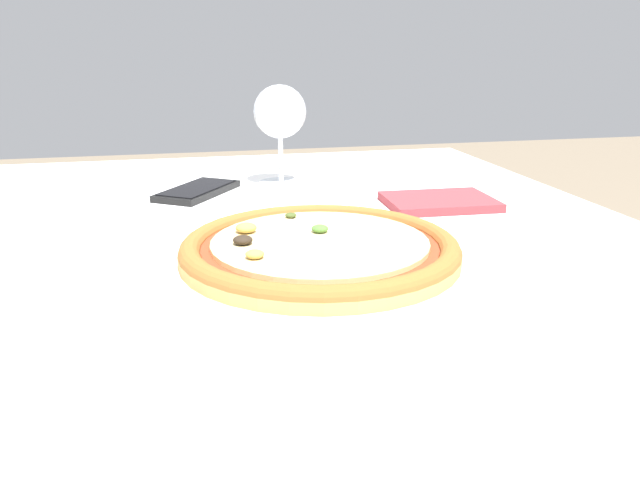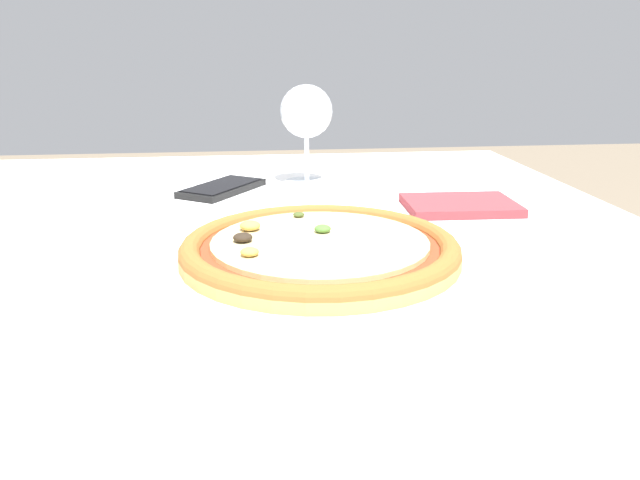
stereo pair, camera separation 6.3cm
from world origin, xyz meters
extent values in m
cube|color=brown|center=(0.00, 0.00, 0.71)|extent=(1.16, 1.06, 0.04)
cube|color=white|center=(0.00, 0.00, 0.73)|extent=(1.26, 1.16, 0.01)
cylinder|color=brown|center=(0.52, 0.47, 0.34)|extent=(0.06, 0.06, 0.69)
cylinder|color=white|center=(0.19, -0.10, 0.73)|extent=(0.31, 0.31, 0.01)
cylinder|color=tan|center=(0.19, -0.10, 0.75)|extent=(0.29, 0.29, 0.01)
torus|color=#935B28|center=(0.19, -0.10, 0.75)|extent=(0.29, 0.29, 0.02)
cylinder|color=#BC381E|center=(0.19, -0.10, 0.75)|extent=(0.24, 0.24, 0.00)
cylinder|color=beige|center=(0.19, -0.10, 0.76)|extent=(0.22, 0.22, 0.00)
ellipsoid|color=#2D2319|center=(0.11, -0.09, 0.76)|extent=(0.02, 0.02, 0.01)
ellipsoid|color=#4C7A33|center=(0.19, -0.07, 0.76)|extent=(0.02, 0.02, 0.01)
ellipsoid|color=#425123|center=(0.17, -0.01, 0.76)|extent=(0.01, 0.01, 0.01)
ellipsoid|color=#BC9342|center=(0.11, -0.14, 0.76)|extent=(0.02, 0.02, 0.01)
ellipsoid|color=#BC9342|center=(0.11, -0.05, 0.76)|extent=(0.02, 0.02, 0.01)
cylinder|color=silver|center=(0.21, 0.30, 0.73)|extent=(0.07, 0.07, 0.00)
cylinder|color=silver|center=(0.21, 0.30, 0.77)|extent=(0.01, 0.01, 0.08)
sphere|color=silver|center=(0.21, 0.30, 0.85)|extent=(0.08, 0.08, 0.08)
cube|color=black|center=(0.07, 0.26, 0.73)|extent=(0.14, 0.16, 0.01)
cube|color=black|center=(0.07, 0.26, 0.74)|extent=(0.12, 0.14, 0.00)
cube|color=#933338|center=(0.41, 0.11, 0.74)|extent=(0.15, 0.11, 0.01)
camera|label=1|loc=(0.05, -0.69, 0.95)|focal=35.00mm
camera|label=2|loc=(0.12, -0.70, 0.95)|focal=35.00mm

